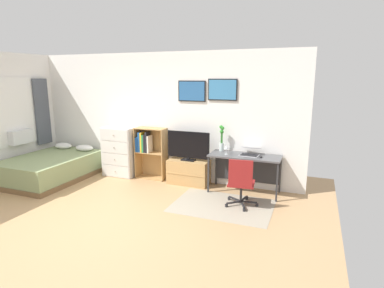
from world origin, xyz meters
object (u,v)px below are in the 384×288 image
desk (246,161)px  laptop (250,152)px  bed (51,167)px  television (188,146)px  bookshelf (149,149)px  computer_mouse (261,157)px  tv_stand (189,172)px  office_chair (241,181)px  dresser (120,151)px  bamboo_vase (222,138)px  wine_glass (226,147)px

desk → laptop: laptop is taller
bed → television: bearing=14.4°
bookshelf → computer_mouse: (2.45, -0.19, 0.10)m
tv_stand → office_chair: size_ratio=0.99×
bookshelf → computer_mouse: bookshelf is taller
dresser → bamboo_vase: (2.33, 0.12, 0.45)m
desk → tv_stand: bearing=180.0°
office_chair → wine_glass: (-0.45, 0.65, 0.42)m
bed → laptop: size_ratio=5.05×
dresser → computer_mouse: dresser is taller
tv_stand → desk: desk is taller
bookshelf → wine_glass: bearing=-6.0°
tv_stand → laptop: (1.27, -0.00, 0.55)m
office_chair → wine_glass: 0.89m
office_chair → bed: bearing=173.1°
bed → bamboo_vase: (3.58, 0.90, 0.74)m
laptop → bamboo_vase: bamboo_vase is taller
computer_mouse → desk: bearing=156.3°
desk → office_chair: office_chair is taller
dresser → television: bearing=-0.3°
bookshelf → wine_glass: size_ratio=6.21×
computer_mouse → wine_glass: wine_glass is taller
bed → wine_glass: size_ratio=11.12×
desk → wine_glass: bearing=-158.9°
bed → bookshelf: (1.95, 0.85, 0.40)m
laptop → computer_mouse: laptop is taller
tv_stand → bookshelf: bearing=177.0°
bed → desk: 4.19m
desk → computer_mouse: bearing=-23.7°
television → wine_glass: (0.83, -0.11, 0.06)m
dresser → bed: bearing=-148.1°
tv_stand → television: 0.56m
bookshelf → computer_mouse: 2.46m
television → office_chair: television is taller
television → wine_glass: size_ratio=5.04×
television → tv_stand: bearing=90.0°
bed → wine_glass: 3.85m
tv_stand → laptop: laptop is taller
television → bookshelf: bearing=175.6°
bed → tv_stand: bed is taller
laptop → bookshelf: bearing=-177.5°
bed → dresser: (1.26, 0.78, 0.29)m
desk → bamboo_vase: bamboo_vase is taller
dresser → wine_glass: (2.49, -0.12, 0.32)m
bookshelf → laptop: (2.23, -0.06, 0.15)m
television → laptop: (1.27, 0.02, -0.01)m
desk → bamboo_vase: bearing=168.9°
tv_stand → bed: bearing=-164.7°
bed → office_chair: (4.19, 0.01, 0.20)m
bookshelf → tv_stand: bookshelf is taller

